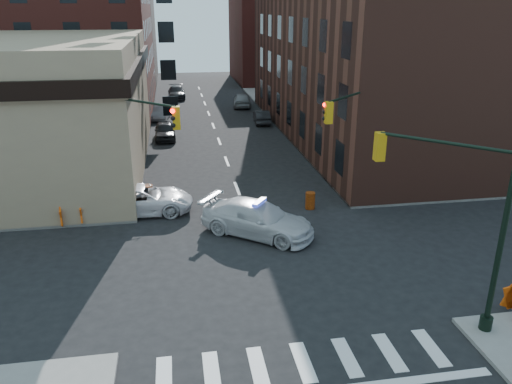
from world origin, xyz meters
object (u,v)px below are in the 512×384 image
object	(u,v)px
parked_car_wnear	(165,131)
barricade_nw_a	(71,215)
parked_car_wfar	(161,112)
barrel_bank	(148,194)
pedestrian_b	(65,188)
parked_car_enear	(262,117)
pedestrian_a	(80,204)
barrel_road	(310,201)
police_car	(257,219)
pickup	(141,199)

from	to	relation	value
parked_car_wnear	barricade_nw_a	world-z (taller)	parked_car_wnear
parked_car_wfar	barrel_bank	size ratio (longest dim) A/B	3.75
pedestrian_b	parked_car_wfar	bearing A→B (deg)	78.12
parked_car_enear	pedestrian_a	distance (m)	26.24
barrel_bank	barricade_nw_a	bearing A→B (deg)	-145.19
barrel_road	police_car	bearing A→B (deg)	-140.80
parked_car_wnear	parked_car_wfar	world-z (taller)	parked_car_wnear
pedestrian_a	barrel_bank	world-z (taller)	pedestrian_a
barrel_bank	parked_car_enear	bearing A→B (deg)	62.63
police_car	parked_car_wfar	world-z (taller)	police_car
parked_car_wfar	barricade_nw_a	xyz separation A→B (m)	(-4.36, -26.30, -0.04)
barrel_road	pickup	bearing A→B (deg)	174.14
parked_car_enear	barrel_road	size ratio (longest dim) A/B	4.09
pedestrian_a	police_car	bearing A→B (deg)	-3.03
pickup	parked_car_wnear	xyz separation A→B (m)	(1.22, 16.63, -0.06)
parked_car_wnear	pedestrian_b	xyz separation A→B (m)	(-5.68, -14.58, 0.24)
parked_car_enear	pickup	bearing A→B (deg)	67.26
pedestrian_a	barrel_road	world-z (taller)	pedestrian_a
police_car	parked_car_enear	distance (m)	25.68
pedestrian_a	pedestrian_b	world-z (taller)	pedestrian_a
parked_car_wfar	pedestrian_a	xyz separation A→B (m)	(-3.92, -26.00, 0.41)
parked_car_wfar	barrel_bank	distance (m)	23.63
pedestrian_a	barrel_bank	distance (m)	4.19
parked_car_wfar	barrel_road	distance (m)	27.41
parked_car_enear	parked_car_wfar	bearing A→B (deg)	-16.67
police_car	parked_car_wnear	size ratio (longest dim) A/B	1.36
parked_car_wnear	barrel_bank	world-z (taller)	parked_car_wnear
pickup	barricade_nw_a	bearing A→B (deg)	110.58
pickup	barrel_road	world-z (taller)	pickup
barrel_road	barricade_nw_a	world-z (taller)	barricade_nw_a
pickup	parked_car_wnear	distance (m)	16.67
police_car	barrel_road	size ratio (longest dim) A/B	6.03
pedestrian_b	barricade_nw_a	size ratio (longest dim) A/B	1.25
barricade_nw_a	pedestrian_b	bearing A→B (deg)	97.52
barricade_nw_a	pickup	bearing A→B (deg)	12.03
parked_car_wfar	parked_car_enear	xyz separation A→B (m)	(9.82, -3.65, -0.03)
barricade_nw_a	parked_car_wnear	bearing A→B (deg)	67.34
pickup	pedestrian_a	bearing A→B (deg)	108.24
pickup	barricade_nw_a	size ratio (longest dim) A/B	4.31
pedestrian_a	parked_car_wfar	bearing A→B (deg)	96.17
police_car	barricade_nw_a	bearing A→B (deg)	110.82
barrel_road	barrel_bank	bearing A→B (deg)	165.54
pickup	pedestrian_a	world-z (taller)	pedestrian_a
police_car	pedestrian_b	xyz separation A→B (m)	(-10.41, 5.93, 0.12)
police_car	barrel_bank	xyz separation A→B (m)	(-5.65, 5.28, -0.30)
parked_car_enear	pedestrian_b	size ratio (longest dim) A/B	2.41
barrel_bank	barricade_nw_a	xyz separation A→B (m)	(-3.85, -2.68, 0.09)
parked_car_enear	barricade_nw_a	xyz separation A→B (m)	(-14.19, -22.64, -0.01)
pickup	pedestrian_b	bearing A→B (deg)	66.11
pedestrian_a	barricade_nw_a	world-z (taller)	pedestrian_a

